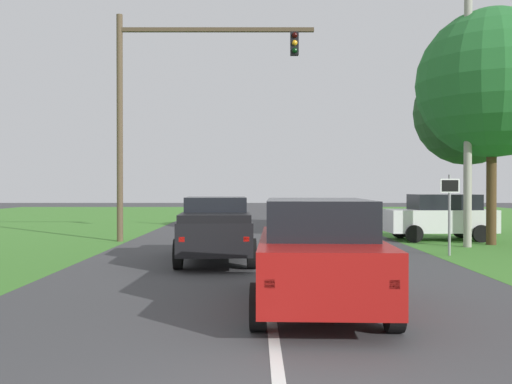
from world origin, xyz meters
The scene contains 9 objects.
ground_plane centered at (0.00, 9.04, 0.00)m, with size 120.00×120.00×0.00m, color #424244.
red_suv_near centered at (0.84, 5.07, 1.01)m, with size 2.39×4.85×1.93m.
pickup_truck_lead centered at (-1.41, 11.21, 0.97)m, with size 2.37×5.28×1.87m.
traffic_light centered at (-3.78, 17.00, 5.85)m, with size 7.78×0.40×8.95m.
keep_moving_sign centered at (5.82, 12.53, 1.63)m, with size 0.60×0.09×2.54m.
oak_tree_right centered at (9.24, 19.91, 5.50)m, with size 4.76×4.76×7.89m.
crossing_suv_far centered at (7.20, 17.53, 0.96)m, with size 4.29×2.22×1.86m.
utility_pole_right centered at (7.32, 14.95, 4.79)m, with size 0.28×0.28×9.58m, color #9E998E.
extra_tree_1 centered at (8.52, 15.77, 5.99)m, with size 5.52×5.52×8.76m.
Camera 1 is at (-0.25, -4.61, 2.16)m, focal length 38.45 mm.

